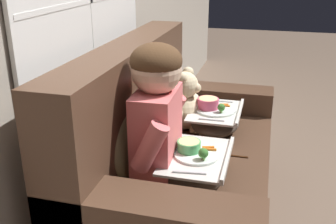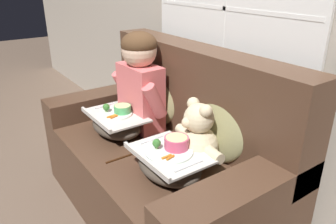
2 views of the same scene
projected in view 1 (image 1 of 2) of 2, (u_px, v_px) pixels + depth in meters
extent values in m
plane|color=brown|center=(186.00, 223.00, 2.34)|extent=(14.00, 14.00, 0.00)
cube|color=white|center=(89.00, 1.00, 2.00)|extent=(1.35, 0.02, 1.44)
cube|color=black|center=(88.00, 1.00, 2.00)|extent=(1.30, 0.01, 1.39)
cube|color=white|center=(90.00, 1.00, 2.00)|extent=(0.02, 0.02, 1.39)
cube|color=white|center=(90.00, 1.00, 2.00)|extent=(1.30, 0.02, 0.02)
cube|color=#4C3323|center=(186.00, 188.00, 2.25)|extent=(1.64, 0.88, 0.48)
cube|color=#4C3323|center=(129.00, 96.00, 2.14)|extent=(1.64, 0.22, 0.58)
cube|color=#4C3323|center=(148.00, 215.00, 1.50)|extent=(0.22, 0.88, 0.16)
cube|color=#4C3323|center=(208.00, 97.00, 2.77)|extent=(0.22, 0.88, 0.16)
cube|color=#32190A|center=(191.00, 151.00, 2.16)|extent=(0.01, 0.62, 0.01)
ellipsoid|color=#898456|center=(124.00, 135.00, 1.88)|extent=(0.42, 0.20, 0.44)
ellipsoid|color=#898456|center=(159.00, 96.00, 2.42)|extent=(0.43, 0.21, 0.44)
cube|color=#DB6666|center=(157.00, 135.00, 1.83)|extent=(0.33, 0.19, 0.44)
sphere|color=beige|center=(156.00, 70.00, 1.72)|extent=(0.23, 0.23, 0.23)
ellipsoid|color=#4C331E|center=(156.00, 61.00, 1.70)|extent=(0.23, 0.23, 0.16)
cylinder|color=#DB6666|center=(150.00, 147.00, 1.65)|extent=(0.09, 0.18, 0.24)
cylinder|color=#DB6666|center=(169.00, 114.00, 1.99)|extent=(0.09, 0.18, 0.24)
sphere|color=beige|center=(184.00, 111.00, 2.41)|extent=(0.23, 0.23, 0.23)
sphere|color=beige|center=(185.00, 85.00, 2.35)|extent=(0.16, 0.16, 0.16)
sphere|color=beige|center=(182.00, 78.00, 2.28)|extent=(0.07, 0.07, 0.07)
sphere|color=beige|center=(188.00, 72.00, 2.38)|extent=(0.07, 0.07, 0.07)
sphere|color=beige|center=(196.00, 88.00, 2.33)|extent=(0.06, 0.06, 0.06)
sphere|color=black|center=(199.00, 88.00, 2.32)|extent=(0.02, 0.02, 0.02)
cylinder|color=beige|center=(176.00, 116.00, 2.28)|extent=(0.12, 0.07, 0.06)
cylinder|color=beige|center=(192.00, 100.00, 2.53)|extent=(0.12, 0.07, 0.06)
cylinder|color=beige|center=(199.00, 130.00, 2.36)|extent=(0.07, 0.11, 0.06)
cylinder|color=beige|center=(204.00, 123.00, 2.45)|extent=(0.07, 0.11, 0.06)
ellipsoid|color=#473D33|center=(196.00, 170.00, 1.84)|extent=(0.41, 0.29, 0.13)
cube|color=beige|center=(197.00, 157.00, 1.82)|extent=(0.43, 0.30, 0.01)
cube|color=beige|center=(228.00, 158.00, 1.78)|extent=(0.43, 0.02, 0.02)
cylinder|color=silver|center=(197.00, 154.00, 1.81)|extent=(0.21, 0.21, 0.01)
cylinder|color=#4CAD60|center=(189.00, 146.00, 1.83)|extent=(0.11, 0.11, 0.05)
cylinder|color=#E5D189|center=(189.00, 142.00, 1.82)|extent=(0.10, 0.10, 0.01)
sphere|color=#38702D|center=(203.00, 153.00, 1.74)|extent=(0.05, 0.05, 0.05)
cylinder|color=#7A9E56|center=(203.00, 158.00, 1.75)|extent=(0.02, 0.02, 0.02)
cylinder|color=orange|center=(210.00, 149.00, 1.84)|extent=(0.02, 0.06, 0.01)
cylinder|color=orange|center=(208.00, 147.00, 1.86)|extent=(0.03, 0.06, 0.01)
cube|color=silver|center=(190.00, 172.00, 1.66)|extent=(0.03, 0.14, 0.01)
ellipsoid|color=#473D33|center=(215.00, 122.00, 2.38)|extent=(0.40, 0.29, 0.13)
cube|color=beige|center=(216.00, 111.00, 2.36)|extent=(0.41, 0.30, 0.01)
cube|color=beige|center=(240.00, 111.00, 2.32)|extent=(0.41, 0.02, 0.02)
cylinder|color=silver|center=(216.00, 109.00, 2.35)|extent=(0.25, 0.25, 0.01)
cylinder|color=#D64C70|center=(208.00, 103.00, 2.35)|extent=(0.13, 0.13, 0.06)
cylinder|color=#E5D189|center=(208.00, 99.00, 2.34)|extent=(0.11, 0.11, 0.01)
sphere|color=#38702D|center=(221.00, 107.00, 2.28)|extent=(0.04, 0.04, 0.04)
cylinder|color=#7A9E56|center=(221.00, 111.00, 2.29)|extent=(0.02, 0.02, 0.02)
cylinder|color=orange|center=(225.00, 106.00, 2.38)|extent=(0.01, 0.06, 0.01)
cylinder|color=orange|center=(224.00, 104.00, 2.40)|extent=(0.02, 0.05, 0.01)
cube|color=silver|center=(212.00, 120.00, 2.21)|extent=(0.02, 0.14, 0.01)
cube|color=silver|center=(219.00, 101.00, 2.50)|extent=(0.01, 0.17, 0.01)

